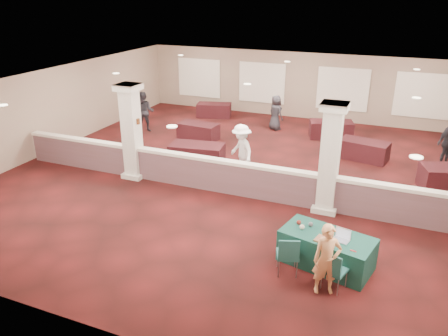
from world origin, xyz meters
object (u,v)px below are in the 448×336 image
at_px(conf_chair_main, 333,268).
at_px(attendee_d, 276,113).
at_px(attendee_b, 241,150).
at_px(attendee_c, 448,142).
at_px(far_table_front_left, 198,131).
at_px(far_table_front_center, 197,155).
at_px(far_table_back_left, 214,110).
at_px(far_table_back_right, 364,150).
at_px(attendee_a, 144,112).
at_px(conf_chair_side, 288,253).
at_px(far_table_back_center, 331,129).
at_px(near_table, 326,250).
at_px(woman, 327,260).

xyz_separation_m(conf_chair_main, attendee_d, (-4.34, 10.70, 0.24)).
distance_m(attendee_b, attendee_c, 7.52).
distance_m(far_table_front_left, attendee_c, 9.67).
bearing_deg(far_table_front_center, far_table_back_left, 108.00).
distance_m(far_table_back_right, attendee_a, 9.53).
distance_m(far_table_front_center, far_table_back_left, 6.52).
xyz_separation_m(conf_chair_main, far_table_front_left, (-7.01, 8.13, -0.21)).
height_order(conf_chair_side, far_table_back_center, conf_chair_side).
height_order(near_table, conf_chair_side, conf_chair_side).
xyz_separation_m(far_table_back_left, attendee_d, (3.46, -0.93, 0.46)).
height_order(near_table, attendee_c, attendee_c).
bearing_deg(woman, far_table_back_center, 77.29).
height_order(far_table_back_center, attendee_b, attendee_b).
relative_size(far_table_back_center, attendee_d, 1.13).
bearing_deg(woman, attendee_a, 117.40).
height_order(woman, far_table_back_center, woman).
bearing_deg(far_table_back_right, far_table_back_left, 156.53).
bearing_deg(conf_chair_main, far_table_front_left, 148.63).
bearing_deg(far_table_back_center, near_table, -81.12).
height_order(attendee_c, attendee_d, attendee_c).
bearing_deg(far_table_front_center, far_table_front_left, 114.36).
relative_size(woman, attendee_b, 0.88).
height_order(woman, attendee_c, attendee_c).
xyz_separation_m(near_table, conf_chair_side, (-0.73, -0.73, 0.18)).
relative_size(conf_chair_side, far_table_front_center, 0.50).
bearing_deg(attendee_b, far_table_front_left, 175.72).
bearing_deg(far_table_front_left, conf_chair_main, -49.22).
bearing_deg(attendee_c, attendee_d, 115.23).
bearing_deg(far_table_front_center, attendee_c, 21.68).
distance_m(far_table_front_center, far_table_back_right, 6.30).
bearing_deg(attendee_a, conf_chair_side, -62.87).
xyz_separation_m(far_table_back_center, far_table_back_right, (1.59, -2.15, -0.01)).
relative_size(conf_chair_side, attendee_a, 0.54).
xyz_separation_m(conf_chair_side, far_table_back_left, (-6.79, 11.48, -0.24)).
height_order(conf_chair_side, far_table_back_left, conf_chair_side).
height_order(far_table_back_left, far_table_back_center, far_table_back_center).
bearing_deg(far_table_back_center, conf_chair_side, -85.72).
distance_m(conf_chair_main, far_table_back_center, 10.64).
xyz_separation_m(far_table_front_left, far_table_front_center, (1.22, -2.70, 0.05)).
relative_size(far_table_back_left, attendee_b, 0.92).
xyz_separation_m(attendee_b, attendee_d, (-0.38, 5.57, -0.11)).
distance_m(far_table_front_center, attendee_b, 1.93).
relative_size(conf_chair_main, attendee_d, 0.59).
relative_size(conf_chair_side, far_table_front_left, 0.57).
relative_size(far_table_front_left, far_table_back_center, 0.94).
height_order(near_table, far_table_front_left, near_table).
bearing_deg(far_table_front_center, woman, -44.44).
bearing_deg(conf_chair_main, far_table_back_right, 109.25).
bearing_deg(far_table_back_right, attendee_b, -139.57).
bearing_deg(woman, far_table_front_center, 113.99).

